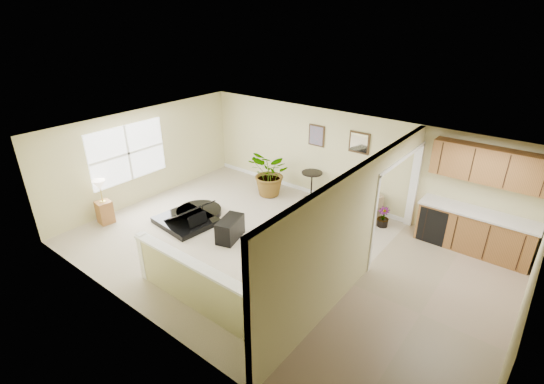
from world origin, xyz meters
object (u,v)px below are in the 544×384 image
Objects in this scene: palm_plant at (271,174)px; piano_bench at (230,229)px; piano at (187,202)px; small_plant at (383,218)px; loveseat at (351,200)px; accent_table at (312,182)px; lamp_stand at (103,205)px.

piano_bench is at bearing -73.88° from palm_plant.
piano is 2.54m from palm_plant.
small_plant is at bearing 5.39° from palm_plant.
loveseat is 2.32m from palm_plant.
palm_plant is (-0.70, 2.41, 0.40)m from piano_bench.
piano_bench is at bearing 6.76° from piano.
accent_table reaches higher than piano_bench.
piano_bench is 2.54m from palm_plant.
loveseat is at bearing 167.88° from small_plant.
small_plant is at bearing 40.32° from piano.
lamp_stand is at bearing -121.11° from palm_plant.
loveseat is 1.54× the size of lamp_stand.
loveseat reaches higher than accent_table.
piano_bench is 2.91m from accent_table.
accent_table is at bearing 83.03° from piano_bench.
piano is at bearing -121.03° from accent_table.
small_plant is 6.84m from lamp_stand.
loveseat is 6.21m from lamp_stand.
accent_table is at bearing 51.88° from lamp_stand.
loveseat reaches higher than small_plant.
piano is 1.43m from piano_bench.
accent_table is at bearing 64.37° from piano.
palm_plant is at bearing 58.89° from lamp_stand.
piano_bench is 0.44× the size of loveseat.
accent_table is at bearing 175.70° from small_plant.
small_plant is at bearing -4.30° from accent_table.
loveseat is 3.49× the size of small_plant.
lamp_stand is at bearing -134.58° from piano.
lamp_stand is (-3.31, -4.22, -0.04)m from accent_table.
piano_bench reaches higher than small_plant.
piano_bench is at bearing 24.43° from lamp_stand.
loveseat is at bearing 43.46° from lamp_stand.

